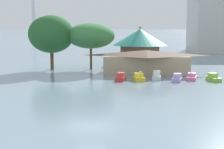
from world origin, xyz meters
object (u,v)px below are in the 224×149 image
(pedal_boat_lime, at_px, (213,78))
(shoreline_tree_mid, at_px, (91,36))
(pedal_boat_yellow, at_px, (139,78))
(shoreline_tree_tall_left, at_px, (51,34))
(pedal_boat_red, at_px, (121,77))
(green_roof_pavilion, at_px, (140,44))
(pedal_boat_pink, at_px, (192,77))
(pedal_boat_lavender, at_px, (177,78))
(pedal_boat_white, at_px, (157,76))
(boathouse, at_px, (146,61))

(pedal_boat_lime, height_order, shoreline_tree_mid, shoreline_tree_mid)
(pedal_boat_yellow, xyz_separation_m, shoreline_tree_mid, (-9.33, 13.68, 6.40))
(pedal_boat_lime, distance_m, shoreline_tree_tall_left, 32.68)
(pedal_boat_red, height_order, green_roof_pavilion, green_roof_pavilion)
(pedal_boat_pink, distance_m, shoreline_tree_tall_left, 29.33)
(pedal_boat_yellow, distance_m, pedal_boat_lavender, 6.18)
(pedal_boat_red, relative_size, green_roof_pavilion, 0.21)
(pedal_boat_white, xyz_separation_m, pedal_boat_lime, (9.11, -1.19, -0.07))
(pedal_boat_yellow, xyz_separation_m, pedal_boat_pink, (8.81, 1.24, -0.07))
(pedal_boat_white, distance_m, shoreline_tree_mid, 18.49)
(pedal_boat_pink, distance_m, green_roof_pavilion, 23.47)
(shoreline_tree_mid, bearing_deg, pedal_boat_pink, -34.44)
(boathouse, distance_m, shoreline_tree_tall_left, 20.05)
(pedal_boat_lime, bearing_deg, shoreline_tree_tall_left, -124.28)
(pedal_boat_lavender, height_order, boathouse, boathouse)
(boathouse, bearing_deg, pedal_boat_lime, -37.16)
(pedal_boat_red, height_order, pedal_boat_lime, pedal_boat_red)
(pedal_boat_yellow, xyz_separation_m, pedal_boat_lime, (12.16, 0.31, -0.01))
(pedal_boat_yellow, bearing_deg, pedal_boat_red, -100.65)
(pedal_boat_lavender, relative_size, pedal_boat_pink, 0.98)
(pedal_boat_white, distance_m, pedal_boat_lavender, 3.65)
(pedal_boat_red, distance_m, shoreline_tree_tall_left, 20.36)
(pedal_boat_lavender, bearing_deg, pedal_boat_yellow, -75.20)
(pedal_boat_pink, xyz_separation_m, pedal_boat_lime, (3.35, -0.94, 0.06))
(pedal_boat_pink, distance_m, pedal_boat_lime, 3.48)
(pedal_boat_yellow, distance_m, pedal_boat_pink, 8.90)
(pedal_boat_red, relative_size, pedal_boat_yellow, 1.04)
(green_roof_pavilion, relative_size, shoreline_tree_tall_left, 1.16)
(pedal_boat_lavender, distance_m, green_roof_pavilion, 24.29)
(pedal_boat_white, distance_m, pedal_boat_pink, 5.77)
(pedal_boat_lavender, relative_size, shoreline_tree_mid, 0.30)
(pedal_boat_pink, bearing_deg, boathouse, -119.67)
(boathouse, bearing_deg, shoreline_tree_mid, 153.80)
(pedal_boat_lime, xyz_separation_m, shoreline_tree_mid, (-21.49, 13.38, 6.40))
(pedal_boat_lime, relative_size, green_roof_pavilion, 0.24)
(pedal_boat_white, bearing_deg, pedal_boat_red, -69.67)
(pedal_boat_lime, bearing_deg, pedal_boat_white, -108.74)
(shoreline_tree_tall_left, bearing_deg, shoreline_tree_mid, 6.27)
(pedal_boat_lime, xyz_separation_m, green_roof_pavilion, (-11.05, 22.67, 4.30))
(pedal_boat_white, height_order, pedal_boat_pink, pedal_boat_white)
(pedal_boat_red, distance_m, boathouse, 9.68)
(pedal_boat_pink, xyz_separation_m, shoreline_tree_tall_left, (-26.08, 11.57, 6.80))
(pedal_boat_lavender, xyz_separation_m, shoreline_tree_tall_left, (-23.45, 13.20, 6.75))
(pedal_boat_white, distance_m, pedal_boat_lime, 9.19)
(shoreline_tree_mid, bearing_deg, pedal_boat_red, -65.16)
(pedal_boat_yellow, relative_size, pedal_boat_pink, 0.85)
(pedal_boat_pink, height_order, pedal_boat_lime, pedal_boat_lime)
(pedal_boat_lavender, bearing_deg, shoreline_tree_tall_left, -101.01)
(pedal_boat_lavender, bearing_deg, pedal_boat_pink, 140.03)
(pedal_boat_pink, bearing_deg, shoreline_tree_mid, -109.66)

